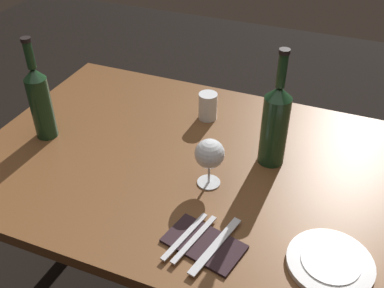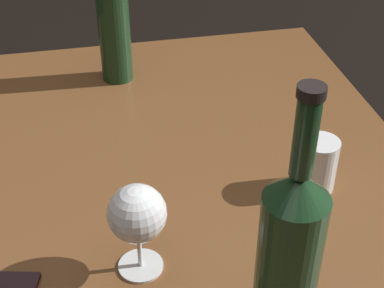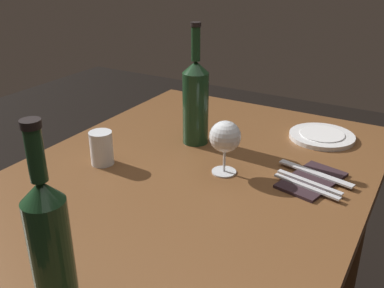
{
  "view_description": "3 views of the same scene",
  "coord_description": "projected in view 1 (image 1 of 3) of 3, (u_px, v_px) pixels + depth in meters",
  "views": [
    {
      "loc": [
        0.4,
        -0.98,
        1.58
      ],
      "look_at": [
        0.0,
        0.01,
        0.8
      ],
      "focal_mm": 41.8,
      "sensor_mm": 36.0,
      "label": 1
    },
    {
      "loc": [
        0.68,
        -0.12,
        1.39
      ],
      "look_at": [
        -0.03,
        0.02,
        0.87
      ],
      "focal_mm": 54.69,
      "sensor_mm": 36.0,
      "label": 2
    },
    {
      "loc": [
        -0.86,
        -0.53,
        1.29
      ],
      "look_at": [
        -0.01,
        -0.04,
        0.85
      ],
      "focal_mm": 41.15,
      "sensor_mm": 36.0,
      "label": 3
    }
  ],
  "objects": [
    {
      "name": "fork_inner",
      "position": [
        194.0,
        239.0,
        1.09
      ],
      "size": [
        0.05,
        0.18,
        0.0
      ],
      "color": "silver",
      "rests_on": "folded_napkin"
    },
    {
      "name": "wine_bottle",
      "position": [
        40.0,
        101.0,
        1.38
      ],
      "size": [
        0.07,
        0.07,
        0.34
      ],
      "color": "#19381E",
      "rests_on": "dining_table"
    },
    {
      "name": "dinner_plate",
      "position": [
        330.0,
        263.0,
        1.03
      ],
      "size": [
        0.2,
        0.2,
        0.02
      ],
      "color": "white",
      "rests_on": "dining_table"
    },
    {
      "name": "water_tumbler",
      "position": [
        208.0,
        107.0,
        1.52
      ],
      "size": [
        0.06,
        0.06,
        0.09
      ],
      "color": "white",
      "rests_on": "dining_table"
    },
    {
      "name": "folded_napkin",
      "position": [
        204.0,
        244.0,
        1.08
      ],
      "size": [
        0.21,
        0.15,
        0.01
      ],
      "color": "#2D1E23",
      "rests_on": "dining_table"
    },
    {
      "name": "wine_glass_left",
      "position": [
        210.0,
        155.0,
        1.21
      ],
      "size": [
        0.08,
        0.08,
        0.15
      ],
      "color": "white",
      "rests_on": "dining_table"
    },
    {
      "name": "wine_bottle_second",
      "position": [
        275.0,
        123.0,
        1.27
      ],
      "size": [
        0.08,
        0.08,
        0.36
      ],
      "color": "#19381E",
      "rests_on": "dining_table"
    },
    {
      "name": "table_knife",
      "position": [
        216.0,
        246.0,
        1.07
      ],
      "size": [
        0.07,
        0.21,
        0.0
      ],
      "color": "silver",
      "rests_on": "folded_napkin"
    },
    {
      "name": "dining_table",
      "position": [
        190.0,
        182.0,
        1.41
      ],
      "size": [
        1.3,
        0.9,
        0.74
      ],
      "color": "brown",
      "rests_on": "ground"
    },
    {
      "name": "fork_outer",
      "position": [
        185.0,
        236.0,
        1.1
      ],
      "size": [
        0.05,
        0.18,
        0.0
      ],
      "color": "silver",
      "rests_on": "folded_napkin"
    }
  ]
}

